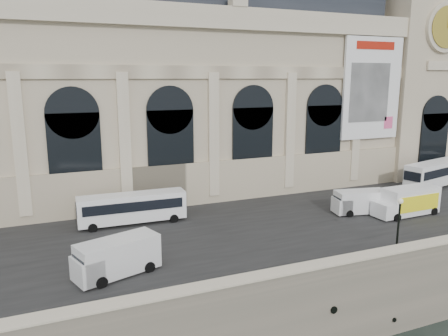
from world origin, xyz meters
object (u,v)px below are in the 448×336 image
object	(u,v)px
lamp_right	(398,225)
van_c	(358,202)
van_b	(113,258)
box_truck	(407,202)
bus_right	(437,173)
bus_left	(132,207)

from	to	relation	value
lamp_right	van_c	bearing A→B (deg)	68.76
van_b	box_truck	world-z (taller)	box_truck
van_c	box_truck	distance (m)	5.12
van_c	lamp_right	size ratio (longest dim) A/B	1.29
van_c	box_truck	world-z (taller)	box_truck
box_truck	lamp_right	world-z (taller)	lamp_right
bus_right	van_c	world-z (taller)	bus_right
box_truck	lamp_right	size ratio (longest dim) A/B	1.63
bus_left	box_truck	xyz separation A→B (m)	(27.52, -8.41, -0.23)
box_truck	lamp_right	bearing A→B (deg)	-138.98
van_b	van_c	bearing A→B (deg)	11.25
bus_right	bus_left	bearing A→B (deg)	179.08
bus_left	lamp_right	xyz separation A→B (m)	(19.31, -15.55, 0.55)
bus_left	box_truck	size ratio (longest dim) A/B	1.41
bus_right	van_c	distance (m)	18.18
bus_left	bus_right	size ratio (longest dim) A/B	0.88
box_truck	lamp_right	distance (m)	10.91
bus_left	van_b	world-z (taller)	bus_left
bus_right	van_b	bearing A→B (deg)	-166.51
bus_left	van_c	world-z (taller)	bus_left
van_c	van_b	bearing A→B (deg)	-168.75
bus_left	van_b	bearing A→B (deg)	-107.71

